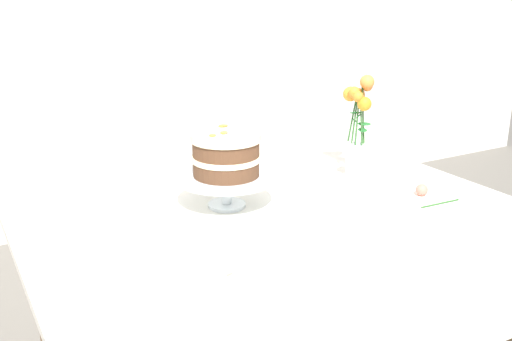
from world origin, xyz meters
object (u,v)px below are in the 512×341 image
layer_cake (226,154)px  teacup (209,277)px  flower_vase (358,131)px  fallen_rose (423,191)px  cake_stand (226,181)px  dining_table (278,242)px

layer_cake → teacup: layer_cake is taller
layer_cake → teacup: size_ratio=1.49×
flower_vase → fallen_rose: flower_vase is taller
teacup → cake_stand: bearing=58.7°
layer_cake → dining_table: bearing=-45.4°
cake_stand → layer_cake: layer_cake is taller
fallen_rose → dining_table: bearing=167.5°
dining_table → teacup: 0.47m
cake_stand → dining_table: bearing=-45.4°
dining_table → flower_vase: 0.50m
cake_stand → fallen_rose: bearing=-20.4°
flower_vase → layer_cake: bearing=-174.7°
cake_stand → fallen_rose: (0.57, -0.21, -0.07)m
cake_stand → fallen_rose: 0.61m
cake_stand → teacup: cake_stand is taller
teacup → fallen_rose: teacup is taller
layer_cake → teacup: (-0.24, -0.40, -0.14)m
flower_vase → fallen_rose: size_ratio=2.40×
cake_stand → layer_cake: size_ratio=1.44×
layer_cake → teacup: 0.48m
cake_stand → layer_cake: bearing=97.9°
flower_vase → fallen_rose: bearing=-77.7°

